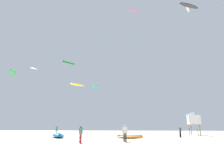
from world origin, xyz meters
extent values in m
cylinder|color=#B21E23|center=(-1.46, 6.60, 0.41)|extent=(0.16, 0.16, 0.83)
cylinder|color=#B21E23|center=(-1.44, 6.79, 0.41)|extent=(0.16, 0.16, 0.83)
cylinder|color=teal|center=(-1.45, 6.69, 1.14)|extent=(0.38, 0.38, 0.62)
cylinder|color=#936B4C|center=(-1.47, 6.47, 1.11)|extent=(0.11, 0.11, 0.57)
cylinder|color=#936B4C|center=(-1.43, 6.91, 1.11)|extent=(0.11, 0.11, 0.57)
sphere|color=#936B4C|center=(-1.45, 6.69, 1.57)|extent=(0.22, 0.22, 0.22)
cylinder|color=#2D2D33|center=(2.94, 8.72, 0.44)|extent=(0.17, 0.17, 0.88)
cylinder|color=#2D2D33|center=(2.75, 8.65, 0.44)|extent=(0.17, 0.17, 0.88)
cylinder|color=silver|center=(2.85, 8.69, 1.21)|extent=(0.40, 0.40, 0.66)
cylinder|color=beige|center=(3.07, 8.77, 1.18)|extent=(0.12, 0.12, 0.61)
cylinder|color=beige|center=(2.63, 8.60, 1.18)|extent=(0.12, 0.12, 0.61)
sphere|color=beige|center=(2.85, 8.69, 1.67)|extent=(0.24, 0.24, 0.24)
cylinder|color=silver|center=(-8.91, 19.30, 0.43)|extent=(0.16, 0.16, 0.87)
cylinder|color=silver|center=(-8.90, 19.50, 0.43)|extent=(0.16, 0.16, 0.87)
cylinder|color=teal|center=(-8.91, 19.40, 1.19)|extent=(0.40, 0.40, 0.65)
cylinder|color=tan|center=(-8.92, 19.17, 1.17)|extent=(0.12, 0.12, 0.60)
cylinder|color=tan|center=(-8.90, 19.63, 1.17)|extent=(0.12, 0.12, 0.60)
sphere|color=tan|center=(-8.91, 19.40, 1.64)|extent=(0.23, 0.23, 0.23)
cylinder|color=black|center=(10.25, 17.70, 0.39)|extent=(0.15, 0.15, 0.78)
cylinder|color=black|center=(10.39, 17.82, 0.39)|extent=(0.15, 0.15, 0.78)
cylinder|color=navy|center=(10.32, 17.76, 1.08)|extent=(0.36, 0.36, 0.59)
cylinder|color=beige|center=(10.16, 17.62, 1.05)|extent=(0.10, 0.10, 0.54)
cylinder|color=beige|center=(10.48, 17.90, 1.05)|extent=(0.10, 0.10, 0.54)
sphere|color=beige|center=(10.32, 17.76, 1.48)|extent=(0.21, 0.21, 0.21)
ellipsoid|color=blue|center=(-7.18, 15.69, 0.30)|extent=(3.90, 5.60, 0.63)
cylinder|color=blue|center=(-7.18, 15.69, 0.55)|extent=(2.52, 4.60, 0.24)
ellipsoid|color=orange|center=(3.17, 14.46, 0.20)|extent=(3.65, 1.17, 0.38)
cylinder|color=red|center=(3.17, 14.46, 0.36)|extent=(3.33, 0.30, 0.16)
cylinder|color=#8C704C|center=(15.29, 27.01, 0.95)|extent=(0.14, 0.14, 1.90)
cylinder|color=#8C704C|center=(15.29, 25.51, 0.95)|extent=(0.14, 0.14, 1.90)
cylinder|color=#8C704C|center=(13.79, 27.01, 0.95)|extent=(0.14, 0.14, 1.90)
cylinder|color=#8C704C|center=(13.79, 25.51, 0.95)|extent=(0.14, 0.14, 1.90)
cube|color=white|center=(14.54, 26.26, 2.75)|extent=(2.00, 2.00, 1.70)
pyramid|color=slate|center=(14.54, 26.26, 3.87)|extent=(2.30, 2.30, 0.55)
ellipsoid|color=#19B29E|center=(-21.75, 34.39, 15.85)|extent=(1.68, 2.36, 0.53)
ellipsoid|color=#E5598C|center=(4.27, 29.75, 27.97)|extent=(2.81, 2.29, 0.46)
ellipsoid|color=#2D2D33|center=(13.89, 19.63, 22.28)|extent=(4.34, 3.34, 0.73)
ellipsoid|color=#19B29E|center=(-7.36, 41.99, 12.40)|extent=(2.10, 2.78, 0.60)
cylinder|color=orange|center=(-7.36, 41.99, 12.53)|extent=(1.39, 2.24, 0.12)
ellipsoid|color=white|center=(14.96, 24.42, 24.39)|extent=(1.36, 2.29, 0.55)
ellipsoid|color=green|center=(-21.89, 25.64, 12.66)|extent=(3.09, 4.35, 0.76)
cylinder|color=blue|center=(-21.89, 25.64, 12.85)|extent=(1.98, 3.55, 0.19)
ellipsoid|color=yellow|center=(-7.17, 24.15, 9.36)|extent=(2.85, 3.27, 0.34)
ellipsoid|color=green|center=(-10.47, 27.85, 15.08)|extent=(2.82, 3.43, 0.90)
cylinder|color=green|center=(-10.47, 27.85, 15.24)|extent=(1.99, 2.73, 0.15)
camera|label=1|loc=(4.15, -14.20, 1.65)|focal=33.15mm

